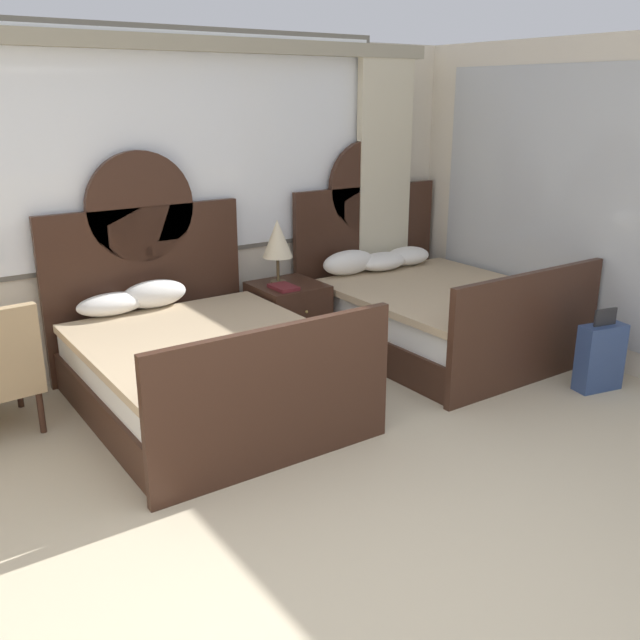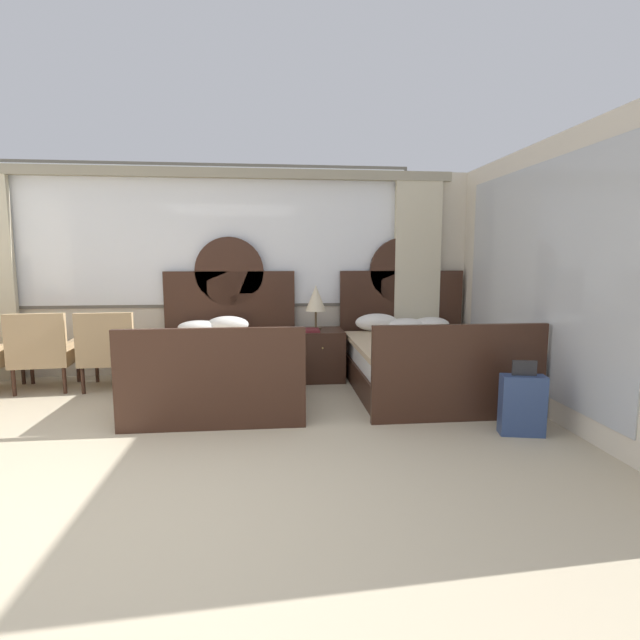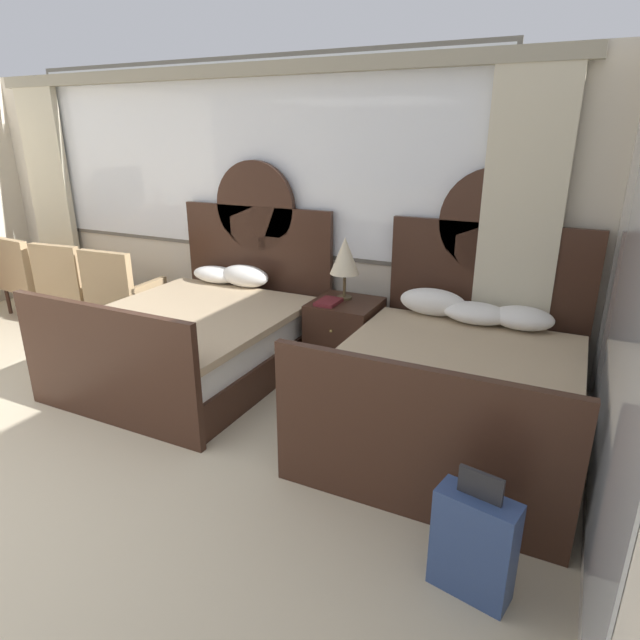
{
  "view_description": "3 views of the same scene",
  "coord_description": "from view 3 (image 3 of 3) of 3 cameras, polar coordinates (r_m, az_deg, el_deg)",
  "views": [
    {
      "loc": [
        -1.77,
        -1.92,
        2.25
      ],
      "look_at": [
        1.07,
        2.21,
        0.62
      ],
      "focal_mm": 39.26,
      "sensor_mm": 36.0,
      "label": 1
    },
    {
      "loc": [
        0.78,
        -2.74,
        1.56
      ],
      "look_at": [
        1.32,
        2.59,
        0.84
      ],
      "focal_mm": 26.43,
      "sensor_mm": 36.0,
      "label": 2
    },
    {
      "loc": [
        3.19,
        -1.04,
        2.09
      ],
      "look_at": [
        1.61,
        2.18,
        0.82
      ],
      "focal_mm": 29.97,
      "sensor_mm": 36.0,
      "label": 3
    }
  ],
  "objects": [
    {
      "name": "table_lamp_on_nightstand",
      "position": [
        4.79,
        2.67,
        6.79
      ],
      "size": [
        0.27,
        0.27,
        0.57
      ],
      "color": "brown",
      "rests_on": "nightstand_between_beds"
    },
    {
      "name": "bed_near_window",
      "position": [
        4.97,
        -12.63,
        -1.34
      ],
      "size": [
        1.7,
        2.13,
        1.82
      ],
      "color": "#382116",
      "rests_on": "ground_plane"
    },
    {
      "name": "suitcase_on_floor",
      "position": [
        2.79,
        16.07,
        -22.04
      ],
      "size": [
        0.4,
        0.23,
        0.67
      ],
      "color": "navy",
      "rests_on": "ground_plane"
    },
    {
      "name": "armchair_by_window_right",
      "position": [
        7.21,
        -28.56,
        4.24
      ],
      "size": [
        0.69,
        0.69,
        0.93
      ],
      "color": "tan",
      "rests_on": "ground_plane"
    },
    {
      "name": "book_on_nightstand",
      "position": [
        4.74,
        0.91,
        1.95
      ],
      "size": [
        0.18,
        0.26,
        0.03
      ],
      "color": "maroon",
      "rests_on": "nightstand_between_beds"
    },
    {
      "name": "armchair_by_window_left",
      "position": [
        6.1,
        -20.47,
        2.98
      ],
      "size": [
        0.66,
        0.66,
        0.93
      ],
      "color": "tan",
      "rests_on": "ground_plane"
    },
    {
      "name": "wall_right_mirror",
      "position": [
        2.7,
        31.0,
        0.75
      ],
      "size": [
        0.08,
        4.22,
        2.7
      ],
      "color": "beige",
      "rests_on": "ground_plane"
    },
    {
      "name": "nightstand_between_beds",
      "position": [
        4.91,
        2.67,
        -1.59
      ],
      "size": [
        0.58,
        0.61,
        0.64
      ],
      "color": "#382116",
      "rests_on": "ground_plane"
    },
    {
      "name": "bed_near_mirror",
      "position": [
        4.04,
        14.34,
        -6.38
      ],
      "size": [
        1.7,
        2.13,
        1.82
      ],
      "color": "#382116",
      "rests_on": "ground_plane"
    },
    {
      "name": "armchair_by_window_centre",
      "position": [
        6.66,
        -24.98,
        3.69
      ],
      "size": [
        0.69,
        0.69,
        0.93
      ],
      "color": "tan",
      "rests_on": "ground_plane"
    },
    {
      "name": "wall_back_window",
      "position": [
        5.68,
        -8.39,
        13.16
      ],
      "size": [
        6.88,
        0.22,
        2.76
      ],
      "color": "beige",
      "rests_on": "ground_plane"
    }
  ]
}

